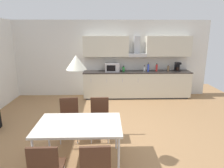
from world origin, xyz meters
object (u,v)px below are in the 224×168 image
at_px(chair_near_right, 96,166).
at_px(pendant_lamp, 76,62).
at_px(chair_far_right, 100,114).
at_px(coffee_maker, 177,67).
at_px(dining_table, 79,126).
at_px(chair_near_left, 46,167).
at_px(bottle_green, 124,69).
at_px(chair_far_left, 69,115).
at_px(bottle_brown, 168,69).
at_px(microwave, 112,67).
at_px(bottle_white, 144,69).
at_px(bottle_red, 157,68).
at_px(bottle_blue, 148,68).

height_order(chair_near_right, pendant_lamp, pendant_lamp).
distance_m(chair_far_right, pendant_lamp, 1.51).
relative_size(coffee_maker, dining_table, 0.21).
xyz_separation_m(chair_near_left, pendant_lamp, (0.32, 0.84, 1.22)).
bearing_deg(bottle_green, pendant_lamp, -106.16).
xyz_separation_m(coffee_maker, chair_near_right, (-2.56, -4.44, -0.53)).
bearing_deg(chair_far_right, chair_far_left, -179.97).
xyz_separation_m(bottle_brown, chair_near_right, (-2.24, -4.41, -0.47)).
relative_size(microwave, bottle_white, 2.30).
relative_size(bottle_green, chair_near_left, 0.21).
height_order(chair_near_left, chair_far_left, same).
xyz_separation_m(microwave, bottle_white, (1.10, 0.01, -0.05)).
distance_m(bottle_white, chair_far_left, 3.48).
bearing_deg(bottle_red, pendant_lamp, -121.13).
xyz_separation_m(dining_table, chair_near_left, (-0.32, -0.84, -0.15)).
relative_size(microwave, chair_near_right, 0.55).
bearing_deg(bottle_brown, microwave, 179.84).
bearing_deg(bottle_red, microwave, -179.57).
xyz_separation_m(bottle_red, chair_far_left, (-2.49, -2.75, -0.50)).
height_order(bottle_blue, dining_table, bottle_blue).
bearing_deg(chair_far_right, bottle_green, 75.25).
bearing_deg(bottle_blue, bottle_brown, 3.21).
relative_size(microwave, dining_table, 0.34).
bearing_deg(chair_far_right, bottle_blue, 60.05).
bearing_deg(bottle_red, chair_near_left, -119.31).
bearing_deg(bottle_blue, chair_far_right, -119.95).
relative_size(microwave, chair_far_right, 0.55).
height_order(coffee_maker, chair_near_left, coffee_maker).
distance_m(bottle_red, chair_near_left, 5.10).
xyz_separation_m(bottle_blue, chair_near_right, (-1.55, -4.37, -0.51)).
xyz_separation_m(bottle_brown, chair_far_right, (-2.25, -2.74, -0.47)).
height_order(chair_far_right, pendant_lamp, pendant_lamp).
distance_m(bottle_red, dining_table, 4.21).
bearing_deg(chair_near_right, bottle_red, 67.32).
distance_m(bottle_blue, chair_near_left, 4.91).
xyz_separation_m(chair_near_left, chair_far_left, (-0.01, 1.67, 0.00)).
relative_size(microwave, pendant_lamp, 1.50).
bearing_deg(bottle_blue, dining_table, -117.90).
bearing_deg(chair_near_right, bottle_brown, 63.03).
height_order(chair_near_right, chair_far_right, same).
distance_m(bottle_red, chair_far_right, 3.36).
bearing_deg(bottle_brown, pendant_lamp, -125.65).
xyz_separation_m(microwave, dining_table, (-0.65, -3.58, -0.38)).
distance_m(bottle_blue, bottle_white, 0.13).
height_order(microwave, chair_near_left, microwave).
bearing_deg(dining_table, chair_far_left, 111.20).
bearing_deg(dining_table, bottle_green, 73.84).
bearing_deg(pendant_lamp, bottle_red, 58.87).
distance_m(bottle_brown, chair_near_right, 4.97).
xyz_separation_m(microwave, coffee_maker, (2.23, 0.03, 0.01)).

